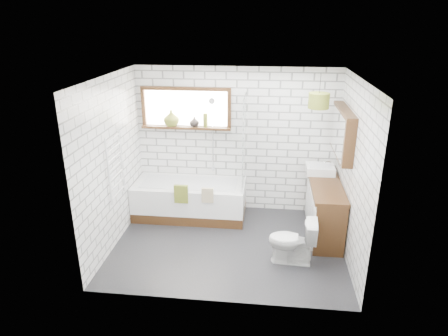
# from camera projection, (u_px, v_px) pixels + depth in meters

# --- Properties ---
(floor) EXTENTS (3.40, 2.60, 0.01)m
(floor) POSITION_uv_depth(u_px,v_px,m) (228.00, 245.00, 6.06)
(floor) COLOR black
(floor) RESTS_ON ground
(ceiling) EXTENTS (3.40, 2.60, 0.01)m
(ceiling) POSITION_uv_depth(u_px,v_px,m) (229.00, 77.00, 5.17)
(ceiling) COLOR white
(ceiling) RESTS_ON ground
(wall_back) EXTENTS (3.40, 0.01, 2.50)m
(wall_back) POSITION_uv_depth(u_px,v_px,m) (236.00, 141.00, 6.83)
(wall_back) COLOR white
(wall_back) RESTS_ON ground
(wall_front) EXTENTS (3.40, 0.01, 2.50)m
(wall_front) POSITION_uv_depth(u_px,v_px,m) (217.00, 209.00, 4.40)
(wall_front) COLOR white
(wall_front) RESTS_ON ground
(wall_left) EXTENTS (0.01, 2.60, 2.50)m
(wall_left) POSITION_uv_depth(u_px,v_px,m) (112.00, 163.00, 5.79)
(wall_left) COLOR white
(wall_left) RESTS_ON ground
(wall_right) EXTENTS (0.01, 2.60, 2.50)m
(wall_right) POSITION_uv_depth(u_px,v_px,m) (353.00, 173.00, 5.44)
(wall_right) COLOR white
(wall_right) RESTS_ON ground
(window) EXTENTS (1.52, 0.16, 0.68)m
(window) POSITION_uv_depth(u_px,v_px,m) (186.00, 109.00, 6.68)
(window) COLOR black
(window) RESTS_ON wall_back
(towel_radiator) EXTENTS (0.06, 0.52, 1.00)m
(towel_radiator) POSITION_uv_depth(u_px,v_px,m) (115.00, 166.00, 5.81)
(towel_radiator) COLOR white
(towel_radiator) RESTS_ON wall_left
(mirror_cabinet) EXTENTS (0.16, 1.20, 0.70)m
(mirror_cabinet) POSITION_uv_depth(u_px,v_px,m) (342.00, 132.00, 5.86)
(mirror_cabinet) COLOR black
(mirror_cabinet) RESTS_ON wall_right
(shower_riser) EXTENTS (0.02, 0.02, 1.30)m
(shower_riser) POSITION_uv_depth(u_px,v_px,m) (213.00, 135.00, 6.79)
(shower_riser) COLOR silver
(shower_riser) RESTS_ON wall_back
(bathtub) EXTENTS (1.87, 0.83, 0.61)m
(bathtub) POSITION_uv_depth(u_px,v_px,m) (190.00, 199.00, 6.85)
(bathtub) COLOR white
(bathtub) RESTS_ON floor
(shower_screen) EXTENTS (0.02, 0.72, 1.50)m
(shower_screen) POSITION_uv_depth(u_px,v_px,m) (244.00, 142.00, 6.38)
(shower_screen) COLOR white
(shower_screen) RESTS_ON bathtub
(towel_green) EXTENTS (0.22, 0.06, 0.30)m
(towel_green) POSITION_uv_depth(u_px,v_px,m) (181.00, 194.00, 6.37)
(towel_green) COLOR #626C20
(towel_green) RESTS_ON bathtub
(towel_beige) EXTENTS (0.19, 0.05, 0.24)m
(towel_beige) POSITION_uv_depth(u_px,v_px,m) (208.00, 195.00, 6.33)
(towel_beige) COLOR tan
(towel_beige) RESTS_ON bathtub
(vanity) EXTENTS (0.47, 1.47, 0.84)m
(vanity) POSITION_uv_depth(u_px,v_px,m) (324.00, 208.00, 6.27)
(vanity) COLOR black
(vanity) RESTS_ON floor
(basin) EXTENTS (0.45, 0.39, 0.13)m
(basin) POSITION_uv_depth(u_px,v_px,m) (320.00, 169.00, 6.51)
(basin) COLOR white
(basin) RESTS_ON vanity
(tap) EXTENTS (0.03, 0.03, 0.14)m
(tap) POSITION_uv_depth(u_px,v_px,m) (330.00, 166.00, 6.47)
(tap) COLOR silver
(tap) RESTS_ON vanity
(toilet) EXTENTS (0.41, 0.67, 0.66)m
(toilet) POSITION_uv_depth(u_px,v_px,m) (292.00, 241.00, 5.52)
(toilet) COLOR white
(toilet) RESTS_ON floor
(vase_olive) EXTENTS (0.28, 0.28, 0.27)m
(vase_olive) POSITION_uv_depth(u_px,v_px,m) (171.00, 119.00, 6.74)
(vase_olive) COLOR olive
(vase_olive) RESTS_ON window
(vase_dark) EXTENTS (0.18, 0.18, 0.17)m
(vase_dark) POSITION_uv_depth(u_px,v_px,m) (194.00, 123.00, 6.72)
(vase_dark) COLOR black
(vase_dark) RESTS_ON window
(bottle) EXTENTS (0.09, 0.09, 0.23)m
(bottle) POSITION_uv_depth(u_px,v_px,m) (205.00, 121.00, 6.69)
(bottle) COLOR olive
(bottle) RESTS_ON window
(pendant) EXTENTS (0.30, 0.30, 0.22)m
(pendant) POSITION_uv_depth(u_px,v_px,m) (319.00, 101.00, 5.78)
(pendant) COLOR #626C20
(pendant) RESTS_ON ceiling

